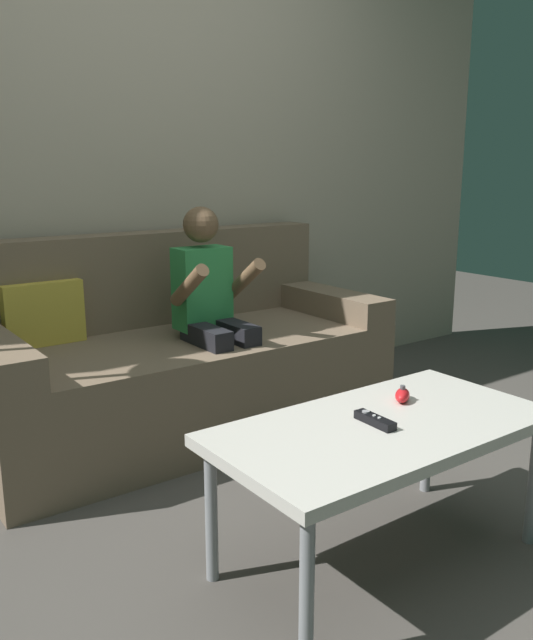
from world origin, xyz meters
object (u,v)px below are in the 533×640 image
Objects in this scene: person_seated_on_couch at (213,309)px; coffee_table at (383,435)px; couch at (178,363)px; nunchuk_red at (402,395)px; game_remote_black_near_edge at (375,420)px.

person_seated_on_couch is 0.98× the size of coffee_table.
person_seated_on_couch reaches higher than coffee_table.
couch reaches higher than nunchuk_red.
person_seated_on_couch is at bearing -66.14° from couch.
coffee_table is 10.25× the size of nunchuk_red.
coffee_table is 0.21m from nunchuk_red.
game_remote_black_near_edge is (-0.14, -1.09, -0.12)m from person_seated_on_couch.
nunchuk_red reaches higher than coffee_table.
person_seated_on_couch reaches higher than nunchuk_red.
person_seated_on_couch is 10.09× the size of nunchuk_red.
person_seated_on_couch reaches higher than game_remote_black_near_edge.
nunchuk_red is (0.20, 0.08, 0.01)m from game_remote_black_near_edge.
game_remote_black_near_edge is at bearing 169.20° from coffee_table.
couch is 12.69× the size of game_remote_black_near_edge.
couch is 0.34m from person_seated_on_couch.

